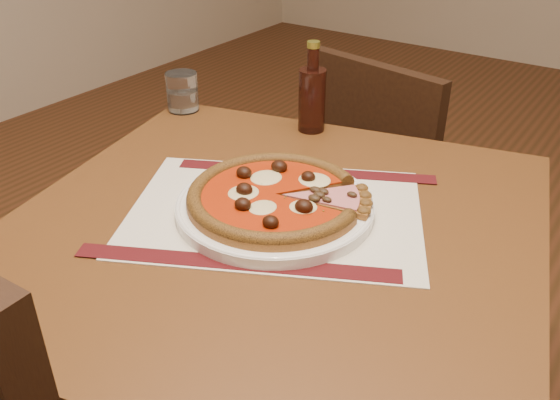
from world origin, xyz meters
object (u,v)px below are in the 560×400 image
Objects in this scene: chair_far at (387,182)px; water_glass at (182,92)px; table at (273,274)px; pizza at (275,196)px; bottle at (312,97)px; plate at (275,207)px.

water_glass is (-0.31, -0.43, 0.32)m from chair_far.
table is 1.17× the size of chair_far.
water_glass is (-0.42, 0.24, 0.01)m from pizza.
table is 0.53m from water_glass.
pizza is (-0.01, 0.02, 0.13)m from table.
plate is at bearing -67.62° from bottle.
chair_far is 9.76× the size of water_glass.
bottle reaches higher than plate.
chair_far is 0.74m from plate.
plate is at bearing 109.80° from chair_far.
table is at bearing -31.66° from water_glass.
bottle is (-0.13, 0.31, 0.04)m from pizza.
plate is 1.71× the size of bottle.
bottle reaches higher than pizza.
chair_far is (-0.12, 0.70, -0.18)m from table.
bottle reaches higher than water_glass.
chair_far is at bearing 54.09° from water_glass.
table is at bearing -62.13° from plate.
table is 0.40m from bottle.
table is 0.12m from plate.
plate is at bearing 117.87° from table.
pizza reaches higher than plate.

